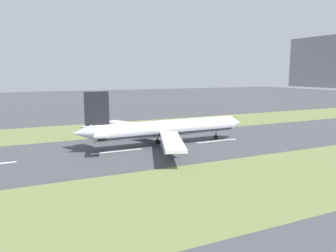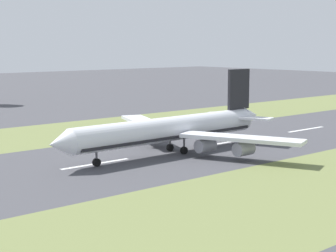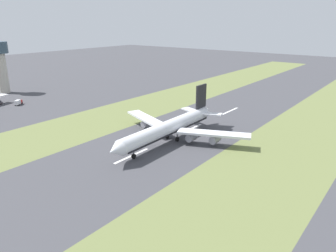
# 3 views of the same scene
# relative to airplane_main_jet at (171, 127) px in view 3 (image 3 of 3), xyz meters

# --- Properties ---
(ground_plane) EXTENTS (800.00, 800.00, 0.00)m
(ground_plane) POSITION_rel_airplane_main_jet_xyz_m (1.95, 2.90, -6.02)
(ground_plane) COLOR #424247
(grass_median_west) EXTENTS (40.00, 600.00, 0.01)m
(grass_median_west) POSITION_rel_airplane_main_jet_xyz_m (-43.05, 2.90, -6.02)
(grass_median_west) COLOR olive
(grass_median_west) RESTS_ON ground
(grass_median_east) EXTENTS (40.00, 600.00, 0.01)m
(grass_median_east) POSITION_rel_airplane_main_jet_xyz_m (46.95, 2.90, -6.02)
(grass_median_east) COLOR olive
(grass_median_east) RESTS_ON ground
(centreline_dash_near) EXTENTS (1.20, 18.00, 0.01)m
(centreline_dash_near) POSITION_rel_airplane_main_jet_xyz_m (1.95, -58.10, -6.01)
(centreline_dash_near) COLOR silver
(centreline_dash_near) RESTS_ON ground
(centreline_dash_mid) EXTENTS (1.20, 18.00, 0.01)m
(centreline_dash_mid) POSITION_rel_airplane_main_jet_xyz_m (1.95, -18.10, -6.01)
(centreline_dash_mid) COLOR silver
(centreline_dash_mid) RESTS_ON ground
(centreline_dash_far) EXTENTS (1.20, 18.00, 0.01)m
(centreline_dash_far) POSITION_rel_airplane_main_jet_xyz_m (1.95, 21.90, -6.01)
(centreline_dash_far) COLOR silver
(centreline_dash_far) RESTS_ON ground
(airplane_main_jet) EXTENTS (64.13, 67.08, 20.20)m
(airplane_main_jet) POSITION_rel_airplane_main_jet_xyz_m (0.00, 0.00, 0.00)
(airplane_main_jet) COLOR silver
(airplane_main_jet) RESTS_ON ground
(control_tower) EXTENTS (12.00, 12.00, 34.78)m
(control_tower) POSITION_rel_airplane_main_jet_xyz_m (149.65, -5.92, 15.42)
(control_tower) COLOR #BCB7A8
(control_tower) RESTS_ON ground
(service_truck) EXTENTS (5.29, 6.15, 3.10)m
(service_truck) POSITION_rel_airplane_main_jet_xyz_m (109.26, 6.62, -4.36)
(service_truck) COLOR #B2231E
(service_truck) RESTS_ON ground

